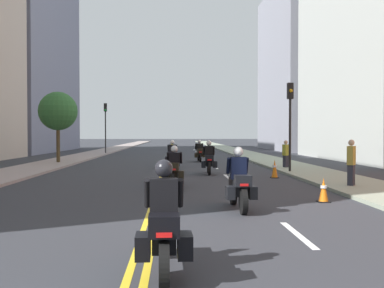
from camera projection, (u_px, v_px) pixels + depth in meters
ground_plane at (170, 152)px, 48.83m from camera, size 264.00×264.00×0.00m
sidewalk_left at (101, 152)px, 48.55m from camera, size 2.99×144.00×0.12m
sidewalk_right at (238, 152)px, 49.10m from camera, size 2.99×144.00×0.12m
centreline_yellow_inner at (169, 152)px, 48.82m from camera, size 0.12×132.00×0.01m
centreline_yellow_outer at (171, 152)px, 48.83m from camera, size 0.12×132.00×0.01m
lane_dashes_white at (212, 164)px, 29.96m from camera, size 0.14×56.40×0.01m
building_left_2 at (16, 51)px, 51.10m from camera, size 9.78×20.90×22.70m
building_right_2 at (302, 69)px, 56.04m from camera, size 7.59×18.44×20.08m
motorcycle_0 at (164, 228)px, 6.45m from camera, size 0.77×2.24×1.62m
motorcycle_1 at (239, 185)px, 11.85m from camera, size 0.77×2.26×1.65m
motorcycle_2 at (174, 170)px, 17.00m from camera, size 0.78×2.23×1.55m
motorcycle_3 at (209, 161)px, 22.42m from camera, size 0.78×2.25×1.67m
motorcycle_4 at (172, 156)px, 27.09m from camera, size 0.78×2.22×1.62m
motorcycle_5 at (199, 153)px, 32.44m from camera, size 0.78×2.23×1.58m
traffic_cone_0 at (275, 169)px, 20.53m from camera, size 0.35×0.35×0.83m
traffic_cone_2 at (324, 190)px, 13.23m from camera, size 0.34×0.34×0.71m
traffic_light_near at (290, 111)px, 22.78m from camera, size 0.28×0.38×4.54m
traffic_light_far at (105, 119)px, 44.82m from camera, size 0.28×0.38×5.00m
pedestrian_0 at (351, 163)px, 16.46m from camera, size 0.40×0.42×1.78m
pedestrian_1 at (286, 154)px, 25.49m from camera, size 0.42×0.40×1.63m
street_tree_0 at (58, 111)px, 30.09m from camera, size 2.55×2.55×4.78m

